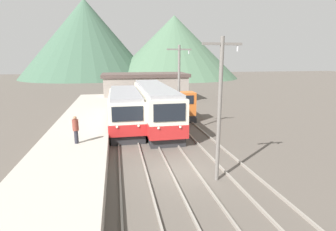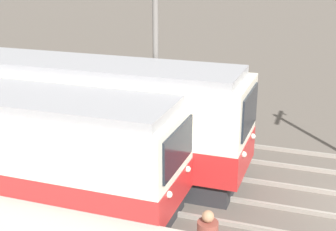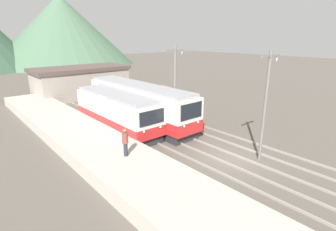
% 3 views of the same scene
% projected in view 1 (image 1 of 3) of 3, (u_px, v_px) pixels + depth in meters
% --- Properties ---
extents(ground_plane, '(200.00, 200.00, 0.00)m').
position_uv_depth(ground_plane, '(179.00, 172.00, 14.88)').
color(ground_plane, '#564F47').
extents(platform_left, '(4.50, 54.00, 0.97)m').
position_uv_depth(platform_left, '(62.00, 173.00, 13.59)').
color(platform_left, '#ADA599').
rests_on(platform_left, ground).
extents(track_left, '(1.54, 60.00, 0.14)m').
position_uv_depth(track_left, '(133.00, 174.00, 14.37)').
color(track_left, gray).
rests_on(track_left, ground).
extents(track_center, '(1.54, 60.00, 0.14)m').
position_uv_depth(track_center, '(183.00, 170.00, 14.91)').
color(track_center, gray).
rests_on(track_center, ground).
extents(track_right, '(1.54, 60.00, 0.14)m').
position_uv_depth(track_right, '(232.00, 166.00, 15.48)').
color(track_right, gray).
rests_on(track_right, ground).
extents(commuter_train_left, '(2.84, 10.31, 3.43)m').
position_uv_depth(commuter_train_left, '(125.00, 111.00, 23.76)').
color(commuter_train_left, '#28282B').
rests_on(commuter_train_left, ground).
extents(commuter_train_center, '(2.84, 14.31, 3.78)m').
position_uv_depth(commuter_train_center, '(155.00, 107.00, 24.93)').
color(commuter_train_center, '#28282B').
rests_on(commuter_train_center, ground).
extents(shunting_locomotive, '(2.40, 5.05, 3.00)m').
position_uv_depth(shunting_locomotive, '(180.00, 107.00, 27.71)').
color(shunting_locomotive, '#28282B').
rests_on(shunting_locomotive, ground).
extents(catenary_mast_near, '(2.00, 0.20, 7.33)m').
position_uv_depth(catenary_mast_near, '(220.00, 106.00, 13.04)').
color(catenary_mast_near, slate).
rests_on(catenary_mast_near, ground).
extents(catenary_mast_mid, '(2.00, 0.20, 7.33)m').
position_uv_depth(catenary_mast_mid, '(179.00, 87.00, 21.33)').
color(catenary_mast_mid, slate).
rests_on(catenary_mast_mid, ground).
extents(person_on_platform, '(0.38, 0.38, 1.78)m').
position_uv_depth(person_on_platform, '(76.00, 129.00, 16.59)').
color(person_on_platform, '#282833').
rests_on(person_on_platform, platform_left).
extents(station_building, '(12.60, 6.30, 4.08)m').
position_uv_depth(station_building, '(145.00, 87.00, 39.52)').
color(station_building, gray).
rests_on(station_building, ground).
extents(mountain_backdrop, '(68.51, 46.00, 24.31)m').
position_uv_depth(mountain_backdrop, '(124.00, 43.00, 83.60)').
color(mountain_backdrop, '#3D5B47').
rests_on(mountain_backdrop, ground).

